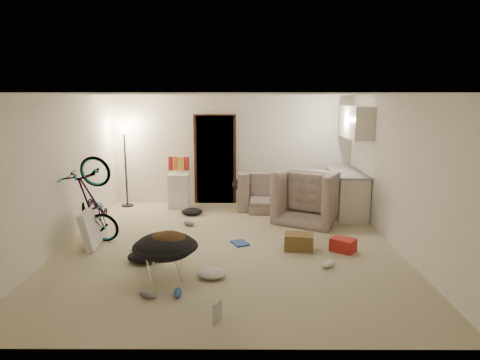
{
  "coord_description": "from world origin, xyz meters",
  "views": [
    {
      "loc": [
        0.22,
        -6.84,
        2.47
      ],
      "look_at": [
        0.19,
        0.6,
        1.01
      ],
      "focal_mm": 32.0,
      "sensor_mm": 36.0,
      "label": 1
    }
  ],
  "objects_px": {
    "tv_box": "(93,226)",
    "drink_case_b": "(343,245)",
    "mini_fridge": "(179,191)",
    "saucer_chair": "(166,252)",
    "sofa": "(287,195)",
    "armchair": "(313,201)",
    "bicycle": "(94,220)",
    "juicer": "(287,241)",
    "floor_lamp": "(125,149)",
    "kitchen_counter": "(346,194)",
    "drink_case_a": "(299,242)"
  },
  "relations": [
    {
      "from": "tv_box",
      "to": "juicer",
      "type": "height_order",
      "value": "tv_box"
    },
    {
      "from": "saucer_chair",
      "to": "drink_case_b",
      "type": "distance_m",
      "value": 2.9
    },
    {
      "from": "floor_lamp",
      "to": "sofa",
      "type": "relative_size",
      "value": 0.83
    },
    {
      "from": "drink_case_a",
      "to": "juicer",
      "type": "bearing_deg",
      "value": 141.22
    },
    {
      "from": "kitchen_counter",
      "to": "mini_fridge",
      "type": "bearing_deg",
      "value": 171.39
    },
    {
      "from": "kitchen_counter",
      "to": "tv_box",
      "type": "relative_size",
      "value": 1.59
    },
    {
      "from": "mini_fridge",
      "to": "juicer",
      "type": "height_order",
      "value": "mini_fridge"
    },
    {
      "from": "floor_lamp",
      "to": "juicer",
      "type": "distance_m",
      "value": 4.45
    },
    {
      "from": "kitchen_counter",
      "to": "saucer_chair",
      "type": "distance_m",
      "value": 4.64
    },
    {
      "from": "sofa",
      "to": "mini_fridge",
      "type": "distance_m",
      "value": 2.43
    },
    {
      "from": "sofa",
      "to": "saucer_chair",
      "type": "xyz_separation_m",
      "value": [
        -2.05,
        -3.75,
        0.06
      ]
    },
    {
      "from": "sofa",
      "to": "kitchen_counter",
      "type": "bearing_deg",
      "value": 161.38
    },
    {
      "from": "sofa",
      "to": "armchair",
      "type": "xyz_separation_m",
      "value": [
        0.43,
        -0.86,
        0.07
      ]
    },
    {
      "from": "kitchen_counter",
      "to": "tv_box",
      "type": "bearing_deg",
      "value": -157.89
    },
    {
      "from": "tv_box",
      "to": "drink_case_b",
      "type": "distance_m",
      "value": 4.18
    },
    {
      "from": "floor_lamp",
      "to": "kitchen_counter",
      "type": "height_order",
      "value": "floor_lamp"
    },
    {
      "from": "mini_fridge",
      "to": "saucer_chair",
      "type": "relative_size",
      "value": 0.85
    },
    {
      "from": "kitchen_counter",
      "to": "bicycle",
      "type": "bearing_deg",
      "value": -158.48
    },
    {
      "from": "floor_lamp",
      "to": "drink_case_b",
      "type": "xyz_separation_m",
      "value": [
        4.26,
        -2.9,
        -1.2
      ]
    },
    {
      "from": "sofa",
      "to": "saucer_chair",
      "type": "bearing_deg",
      "value": 63.21
    },
    {
      "from": "bicycle",
      "to": "tv_box",
      "type": "distance_m",
      "value": 0.11
    },
    {
      "from": "floor_lamp",
      "to": "sofa",
      "type": "height_order",
      "value": "floor_lamp"
    },
    {
      "from": "floor_lamp",
      "to": "armchair",
      "type": "relative_size",
      "value": 1.52
    },
    {
      "from": "sofa",
      "to": "drink_case_a",
      "type": "xyz_separation_m",
      "value": [
        -0.07,
        -2.63,
        -0.18
      ]
    },
    {
      "from": "sofa",
      "to": "armchair",
      "type": "distance_m",
      "value": 0.96
    },
    {
      "from": "armchair",
      "to": "bicycle",
      "type": "xyz_separation_m",
      "value": [
        -3.96,
        -1.46,
        0.02
      ]
    },
    {
      "from": "sofa",
      "to": "mini_fridge",
      "type": "bearing_deg",
      "value": -0.44
    },
    {
      "from": "bicycle",
      "to": "mini_fridge",
      "type": "bearing_deg",
      "value": -15.54
    },
    {
      "from": "kitchen_counter",
      "to": "mini_fridge",
      "type": "relative_size",
      "value": 1.97
    },
    {
      "from": "bicycle",
      "to": "drink_case_b",
      "type": "height_order",
      "value": "bicycle"
    },
    {
      "from": "armchair",
      "to": "drink_case_b",
      "type": "bearing_deg",
      "value": 125.37
    },
    {
      "from": "sofa",
      "to": "drink_case_a",
      "type": "distance_m",
      "value": 2.64
    },
    {
      "from": "bicycle",
      "to": "juicer",
      "type": "bearing_deg",
      "value": -83.06
    },
    {
      "from": "mini_fridge",
      "to": "saucer_chair",
      "type": "xyz_separation_m",
      "value": [
        0.37,
        -3.85,
        -0.0
      ]
    },
    {
      "from": "kitchen_counter",
      "to": "sofa",
      "type": "xyz_separation_m",
      "value": [
        -1.2,
        0.45,
        -0.12
      ]
    },
    {
      "from": "tv_box",
      "to": "drink_case_a",
      "type": "distance_m",
      "value": 3.47
    },
    {
      "from": "tv_box",
      "to": "bicycle",
      "type": "bearing_deg",
      "value": 85.66
    },
    {
      "from": "armchair",
      "to": "drink_case_a",
      "type": "height_order",
      "value": "armchair"
    },
    {
      "from": "sofa",
      "to": "saucer_chair",
      "type": "distance_m",
      "value": 4.28
    },
    {
      "from": "armchair",
      "to": "mini_fridge",
      "type": "height_order",
      "value": "armchair"
    },
    {
      "from": "saucer_chair",
      "to": "bicycle",
      "type": "bearing_deg",
      "value": 135.76
    },
    {
      "from": "bicycle",
      "to": "tv_box",
      "type": "bearing_deg",
      "value": -171.05
    },
    {
      "from": "juicer",
      "to": "drink_case_b",
      "type": "bearing_deg",
      "value": -17.08
    },
    {
      "from": "sofa",
      "to": "juicer",
      "type": "relative_size",
      "value": 10.55
    },
    {
      "from": "floor_lamp",
      "to": "juicer",
      "type": "relative_size",
      "value": 8.78
    },
    {
      "from": "armchair",
      "to": "saucer_chair",
      "type": "height_order",
      "value": "armchair"
    },
    {
      "from": "floor_lamp",
      "to": "saucer_chair",
      "type": "distance_m",
      "value": 4.35
    },
    {
      "from": "saucer_chair",
      "to": "tv_box",
      "type": "distance_m",
      "value": 2.02
    },
    {
      "from": "saucer_chair",
      "to": "drink_case_b",
      "type": "relative_size",
      "value": 2.41
    },
    {
      "from": "floor_lamp",
      "to": "armchair",
      "type": "height_order",
      "value": "floor_lamp"
    }
  ]
}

